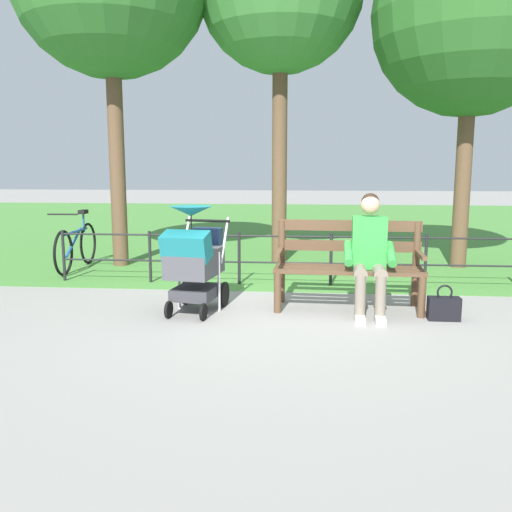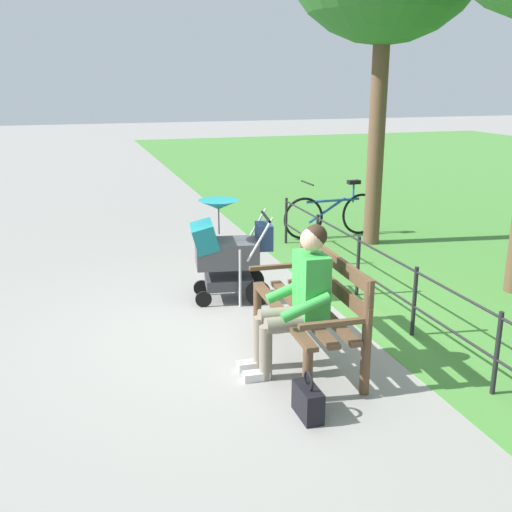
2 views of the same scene
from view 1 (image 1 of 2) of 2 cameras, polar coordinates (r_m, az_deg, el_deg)
ground_plane at (r=6.11m, az=2.51°, el=-5.46°), size 60.00×60.00×0.00m
grass_lawn at (r=14.79m, az=4.17°, el=3.25°), size 40.00×16.00×0.01m
park_bench at (r=6.12m, az=9.56°, el=-0.51°), size 1.62×0.66×0.96m
person_on_bench at (r=5.90m, az=11.70°, el=0.54°), size 0.55×0.74×1.28m
stroller at (r=5.85m, az=-6.42°, el=-0.23°), size 0.62×0.94×1.15m
handbag at (r=5.94m, az=18.91°, el=-5.12°), size 0.32×0.14×0.37m
park_fence at (r=7.22m, az=3.00°, el=0.18°), size 6.08×0.04×0.70m
tree_far_right at (r=9.27m, az=21.57°, el=22.21°), size 2.93×2.93×5.21m
bicycle at (r=8.78m, az=-18.12°, el=1.04°), size 0.44×1.66×0.89m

